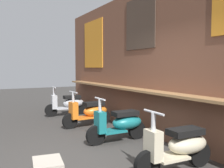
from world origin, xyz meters
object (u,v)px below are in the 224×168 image
object	(u,v)px
scooter_cream	(179,146)
scooter_orange	(90,112)
scooter_teal	(120,123)
scooter_silver	(69,104)

from	to	relation	value
scooter_cream	scooter_orange	bearing A→B (deg)	-87.03
scooter_orange	scooter_teal	world-z (taller)	same
scooter_silver	scooter_teal	bearing A→B (deg)	94.38
scooter_orange	scooter_cream	size ratio (longest dim) A/B	1.00
scooter_teal	scooter_cream	size ratio (longest dim) A/B	1.00
scooter_teal	scooter_cream	distance (m)	1.75
scooter_orange	scooter_cream	bearing A→B (deg)	86.98
scooter_silver	scooter_cream	bearing A→B (deg)	94.38
scooter_cream	scooter_teal	bearing A→B (deg)	-87.03
scooter_silver	scooter_cream	distance (m)	5.10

